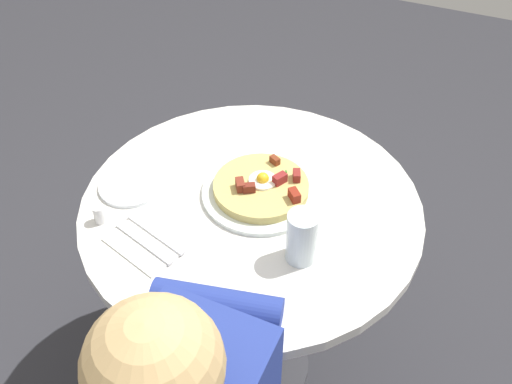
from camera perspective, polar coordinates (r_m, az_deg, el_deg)
The scene contains 10 objects.
ground_plane at distance 1.96m, azimuth -0.37°, elevation -17.17°, with size 6.00×6.00×0.00m, color #2D2D33.
dining_table at distance 1.48m, azimuth -0.47°, elevation -6.05°, with size 0.83×0.83×0.76m.
pizza_plate at distance 1.37m, azimuth 0.51°, elevation -0.02°, with size 0.29×0.29×0.01m, color silver.
breakfast_pizza at distance 1.36m, azimuth 0.59°, elevation 0.57°, with size 0.23×0.23×0.05m.
bread_plate at distance 1.42m, azimuth -12.64°, elevation 0.69°, with size 0.16×0.16×0.01m, color white.
napkin at distance 1.29m, azimuth -10.80°, elevation -4.83°, with size 0.17×0.14×0.00m, color white.
fork at distance 1.28m, azimuth -11.43°, elevation -5.15°, with size 0.18×0.01×0.01m, color silver.
knife at distance 1.29m, azimuth -10.23°, elevation -4.26°, with size 0.18×0.01×0.01m, color silver.
water_glass at distance 1.19m, azimuth 4.71°, elevation -4.63°, with size 0.07×0.07×0.13m, color silver.
salt_shaker at distance 1.34m, azimuth -15.68°, elevation -2.18°, with size 0.03×0.03×0.05m, color white.
Camera 1 is at (0.88, 0.41, 1.70)m, focal length 39.21 mm.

